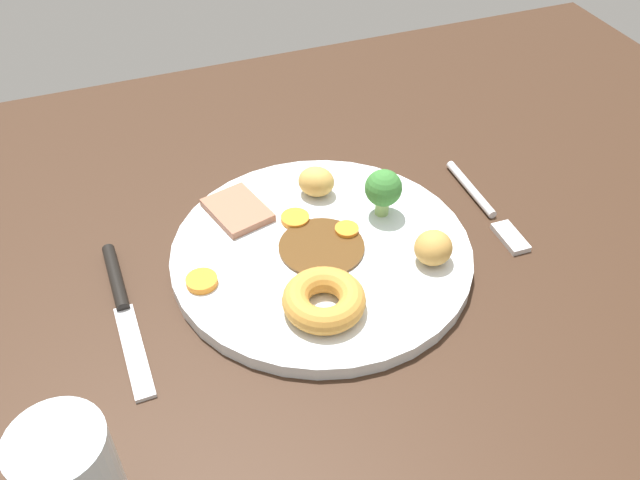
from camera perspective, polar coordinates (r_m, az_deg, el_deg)
dining_table at (r=68.04cm, az=0.12°, el=-2.65°), size 120.00×84.00×3.60cm
dinner_plate at (r=66.33cm, az=0.00°, el=-1.09°), size 28.94×28.94×1.40cm
gravy_pool at (r=65.80cm, az=0.04°, el=-0.51°), size 8.27×8.27×0.30cm
meat_slice_main at (r=70.01cm, az=-6.88°, el=2.49°), size 6.55×7.70×0.80cm
yorkshire_pudding at (r=59.40cm, az=0.33°, el=-5.00°), size 7.30×7.30×2.36cm
roast_potato_left at (r=71.30cm, az=-0.31°, el=4.87°), size 4.95×4.82×3.14cm
roast_potato_right at (r=64.35cm, az=9.39°, el=-0.64°), size 4.91×4.86×3.21cm
carrot_coin_front at (r=67.28cm, az=2.24°, el=0.81°), size 2.35×2.35×0.68cm
carrot_coin_back at (r=63.07cm, az=-9.80°, el=-3.39°), size 2.89×2.89×0.67cm
carrot_coin_side at (r=68.70cm, az=-2.08°, el=1.79°), size 2.85×2.85×0.57cm
broccoli_floret at (r=68.12cm, az=5.29°, el=4.23°), size 3.73×3.73×5.09cm
fork at (r=74.10cm, az=13.64°, el=2.62°), size 2.11×15.28×0.90cm
knife at (r=64.60cm, az=-16.13°, el=-5.02°), size 1.89×18.52×1.20cm
water_glass at (r=50.01cm, az=-19.96°, el=-18.13°), size 6.41×6.41×9.17cm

